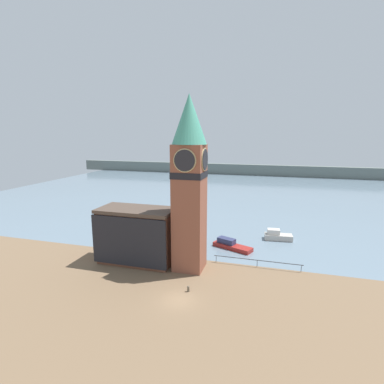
# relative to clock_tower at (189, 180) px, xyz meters

# --- Properties ---
(ground_plane) EXTENTS (160.00, 160.00, 0.00)m
(ground_plane) POSITION_rel_clock_tower_xyz_m (1.20, -8.68, -13.08)
(ground_plane) COLOR brown
(water) EXTENTS (160.00, 120.00, 0.00)m
(water) POSITION_rel_clock_tower_xyz_m (1.20, 63.27, -13.08)
(water) COLOR slate
(water) RESTS_ON ground_plane
(far_shoreline) EXTENTS (180.00, 3.00, 5.00)m
(far_shoreline) POSITION_rel_clock_tower_xyz_m (1.20, 103.27, -10.58)
(far_shoreline) COLOR slate
(far_shoreline) RESTS_ON water
(pier_railing) EXTENTS (12.90, 0.08, 1.09)m
(pier_railing) POSITION_rel_clock_tower_xyz_m (9.52, 3.02, -12.11)
(pier_railing) COLOR #333338
(pier_railing) RESTS_ON ground_plane
(clock_tower) EXTENTS (4.78, 4.78, 24.60)m
(clock_tower) POSITION_rel_clock_tower_xyz_m (0.00, 0.00, 0.00)
(clock_tower) COLOR brown
(clock_tower) RESTS_ON ground_plane
(pier_building) EXTENTS (11.55, 5.81, 8.37)m
(pier_building) POSITION_rel_clock_tower_xyz_m (-8.37, 0.00, -8.87)
(pier_building) COLOR brown
(pier_building) RESTS_ON ground_plane
(boat_near) EXTENTS (7.12, 4.53, 1.61)m
(boat_near) POSITION_rel_clock_tower_xyz_m (4.65, 9.24, -12.50)
(boat_near) COLOR maroon
(boat_near) RESTS_ON water
(boat_far) EXTENTS (5.15, 2.53, 2.00)m
(boat_far) POSITION_rel_clock_tower_xyz_m (12.31, 15.79, -12.33)
(boat_far) COLOR #B7B2A8
(boat_far) RESTS_ON water
(mooring_bollard_near) EXTENTS (0.31, 0.31, 0.77)m
(mooring_bollard_near) POSITION_rel_clock_tower_xyz_m (1.75, -6.51, -12.66)
(mooring_bollard_near) COLOR brown
(mooring_bollard_near) RESTS_ON ground_plane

